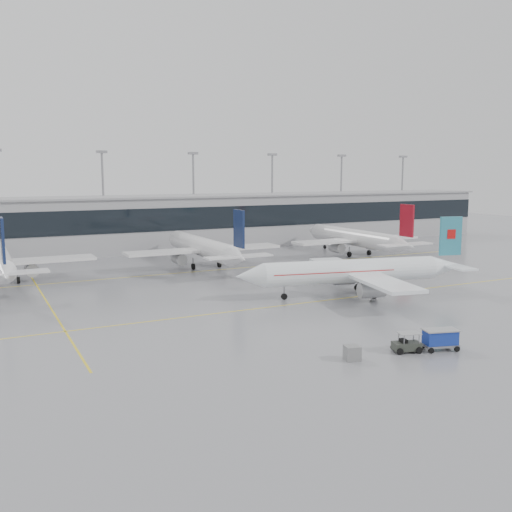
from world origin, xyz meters
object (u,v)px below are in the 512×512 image
baggage_tug (406,345)px  gse_unit (352,353)px  air_canada_jet (359,271)px  baggage_cart (440,338)px

baggage_tug → gse_unit: bearing=-167.5°
gse_unit → air_canada_jet: bearing=66.1°
baggage_cart → gse_unit: bearing=-172.0°
air_canada_jet → baggage_cart: bearing=82.8°
baggage_tug → baggage_cart: baggage_cart is taller
baggage_tug → gse_unit: (-6.29, 0.40, 0.01)m
baggage_cart → baggage_tug: bearing=-180.0°
air_canada_jet → baggage_cart: size_ratio=9.29×
baggage_tug → baggage_cart: 3.64m
baggage_cart → gse_unit: (-9.75, 1.40, -0.54)m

